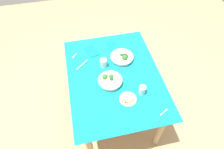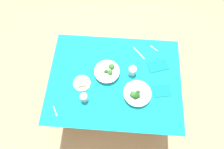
{
  "view_description": "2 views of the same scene",
  "coord_description": "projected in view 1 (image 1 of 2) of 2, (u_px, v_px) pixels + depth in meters",
  "views": [
    {
      "loc": [
        1.3,
        -0.31,
        2.4
      ],
      "look_at": [
        0.0,
        -0.03,
        0.76
      ],
      "focal_mm": 31.54,
      "sensor_mm": 36.0,
      "label": 1
    },
    {
      "loc": [
        -0.02,
        0.71,
        2.46
      ],
      "look_at": [
        0.03,
        -0.04,
        0.76
      ],
      "focal_mm": 30.08,
      "sensor_mm": 36.0,
      "label": 2
    }
  ],
  "objects": [
    {
      "name": "water_glass_center",
      "position": [
        142.0,
        90.0,
        1.96
      ],
      "size": [
        0.07,
        0.07,
        0.1
      ],
      "primitive_type": "cylinder",
      "color": "silver",
      "rests_on": "dining_table"
    },
    {
      "name": "bread_side_plate",
      "position": [
        128.0,
        99.0,
        1.94
      ],
      "size": [
        0.17,
        0.17,
        0.04
      ],
      "color": "#D6B27A",
      "rests_on": "dining_table"
    },
    {
      "name": "table_knife_left",
      "position": [
        82.0,
        65.0,
        2.24
      ],
      "size": [
        0.13,
        0.14,
        0.0
      ],
      "primitive_type": "cube",
      "rotation": [
        0.0,
        0.0,
        5.43
      ],
      "color": "#B7B7BC",
      "rests_on": "dining_table"
    },
    {
      "name": "dining_table",
      "position": [
        114.0,
        82.0,
        2.22
      ],
      "size": [
        1.33,
        1.0,
        0.72
      ],
      "color": "teal",
      "rests_on": "ground_plane"
    },
    {
      "name": "napkin_folded_upper",
      "position": [
        92.0,
        51.0,
        2.38
      ],
      "size": [
        0.23,
        0.18,
        0.01
      ],
      "primitive_type": "cube",
      "rotation": [
        0.0,
        0.0,
        0.31
      ],
      "color": "#0F777D",
      "rests_on": "dining_table"
    },
    {
      "name": "broccoli_bowl_near",
      "position": [
        110.0,
        81.0,
        2.06
      ],
      "size": [
        0.25,
        0.25,
        0.09
      ],
      "color": "white",
      "rests_on": "dining_table"
    },
    {
      "name": "fork_by_near_bowl",
      "position": [
        164.0,
        112.0,
        1.86
      ],
      "size": [
        0.06,
        0.09,
        0.0
      ],
      "rotation": [
        0.0,
        0.0,
        2.08
      ],
      "color": "#B7B7BC",
      "rests_on": "dining_table"
    },
    {
      "name": "broccoli_bowl_far",
      "position": [
        123.0,
        57.0,
        2.27
      ],
      "size": [
        0.26,
        0.26,
        0.09
      ],
      "color": "white",
      "rests_on": "dining_table"
    },
    {
      "name": "ground_plane",
      "position": [
        114.0,
        109.0,
        2.7
      ],
      "size": [
        6.0,
        6.0,
        0.0
      ],
      "primitive_type": "plane",
      "color": "tan"
    },
    {
      "name": "fork_by_far_bowl",
      "position": [
        74.0,
        56.0,
        2.33
      ],
      "size": [
        0.08,
        0.07,
        0.0
      ],
      "rotation": [
        0.0,
        0.0,
        5.62
      ],
      "color": "#B7B7BC",
      "rests_on": "dining_table"
    },
    {
      "name": "napkin_folded_lower",
      "position": [
        113.0,
        46.0,
        2.44
      ],
      "size": [
        0.19,
        0.15,
        0.01
      ],
      "primitive_type": "cube",
      "rotation": [
        0.0,
        0.0,
        0.17
      ],
      "color": "#0F777D",
      "rests_on": "dining_table"
    },
    {
      "name": "water_glass_side",
      "position": [
        103.0,
        63.0,
        2.19
      ],
      "size": [
        0.08,
        0.08,
        0.1
      ],
      "primitive_type": "cylinder",
      "color": "silver",
      "rests_on": "dining_table"
    }
  ]
}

